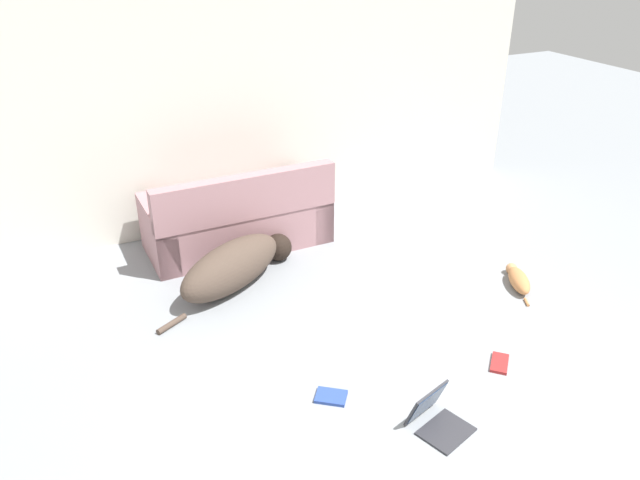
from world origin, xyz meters
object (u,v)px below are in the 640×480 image
(dog, at_px, (235,265))
(book_blue, at_px, (331,397))
(couch, at_px, (238,220))
(cat, at_px, (518,279))
(laptop_open, at_px, (434,415))
(book_red, at_px, (500,363))

(dog, bearing_deg, book_blue, -115.28)
(couch, xyz_separation_m, book_blue, (-0.18, -2.41, -0.27))
(cat, distance_m, laptop_open, 2.00)
(dog, distance_m, laptop_open, 2.28)
(cat, height_order, laptop_open, laptop_open)
(laptop_open, bearing_deg, book_blue, 115.86)
(couch, relative_size, book_red, 7.14)
(book_blue, bearing_deg, dog, 93.44)
(laptop_open, distance_m, book_blue, 0.71)
(dog, distance_m, book_blue, 1.70)
(laptop_open, bearing_deg, cat, 15.60)
(dog, relative_size, cat, 2.64)
(laptop_open, height_order, book_blue, laptop_open)
(couch, distance_m, laptop_open, 2.94)
(cat, xyz_separation_m, book_blue, (-2.16, -0.59, -0.06))
(book_red, bearing_deg, couch, 112.75)
(couch, distance_m, book_blue, 2.43)
(laptop_open, distance_m, book_red, 0.85)
(couch, distance_m, book_red, 2.86)
(dog, relative_size, book_blue, 5.81)
(dog, bearing_deg, cat, -54.51)
(couch, xyz_separation_m, laptop_open, (0.31, -2.92, -0.20))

